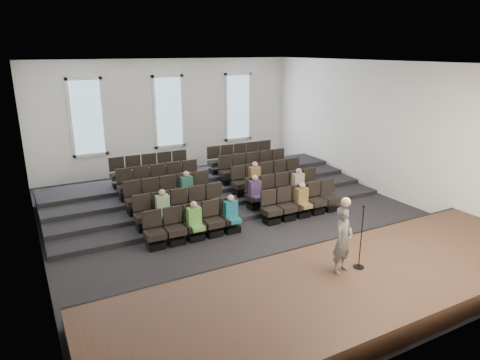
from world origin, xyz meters
name	(u,v)px	position (x,y,z in m)	size (l,w,h in m)	color
ground	(243,221)	(0.00, 0.00, 0.00)	(14.00, 14.00, 0.00)	black
ceiling	(243,63)	(0.00, 0.00, 5.01)	(12.00, 14.00, 0.02)	white
wall_back	(168,116)	(0.00, 7.02, 2.50)	(12.00, 0.04, 5.00)	white
wall_front	(437,225)	(0.00, -7.02, 2.50)	(12.00, 0.04, 5.00)	white
wall_left	(29,171)	(-6.02, 0.00, 2.50)	(0.04, 14.00, 5.00)	white
wall_right	(384,130)	(6.02, 0.00, 2.50)	(0.04, 14.00, 5.00)	white
stage	(350,287)	(0.00, -5.10, 0.25)	(11.80, 3.60, 0.50)	#412A1C
stage_lip	(304,255)	(0.00, -3.33, 0.25)	(11.80, 0.06, 0.52)	black
risers	(204,188)	(0.00, 3.17, 0.20)	(11.80, 4.80, 0.60)	black
seating_rows	(222,188)	(0.00, 1.54, 0.68)	(6.80, 4.70, 1.67)	black
windows	(169,112)	(0.00, 6.95, 2.70)	(8.44, 0.10, 3.24)	white
audience	(238,195)	(0.00, 0.32, 0.81)	(5.45, 2.64, 1.10)	#5FA542
speaker	(343,240)	(-0.02, -4.77, 1.28)	(0.57, 0.37, 1.55)	#5E5C59
mic_stand	(360,249)	(0.47, -4.83, 0.96)	(0.26, 0.26, 1.55)	black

